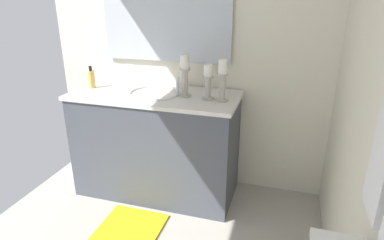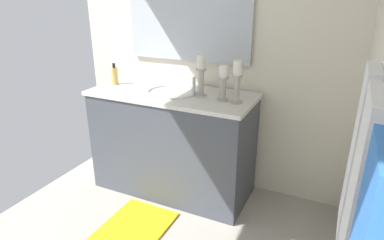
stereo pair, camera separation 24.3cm
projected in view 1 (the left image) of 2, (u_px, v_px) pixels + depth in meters
name	position (u px, v px, depth m)	size (l,w,h in m)	color
wall_left	(186.00, 41.00, 2.66)	(0.04, 2.37, 2.45)	silver
vanity_cabinet	(157.00, 144.00, 2.70)	(0.58, 1.31, 0.86)	#474C56
sink_basin	(155.00, 98.00, 2.56)	(0.40, 0.40, 0.24)	white
mirror	(165.00, 18.00, 2.60)	(0.02, 1.07, 0.67)	silver
candle_holder_tall	(223.00, 79.00, 2.31)	(0.09, 0.09, 0.30)	#B7B2A5
candle_holder_short	(208.00, 81.00, 2.36)	(0.09, 0.09, 0.25)	#B7B2A5
candle_holder_mid	(185.00, 74.00, 2.42)	(0.09, 0.09, 0.31)	#B7B2A5
soap_bottle	(91.00, 79.00, 2.67)	(0.06, 0.06, 0.18)	#E5B259
bath_mat	(125.00, 236.00, 2.29)	(0.60, 0.44, 0.02)	yellow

